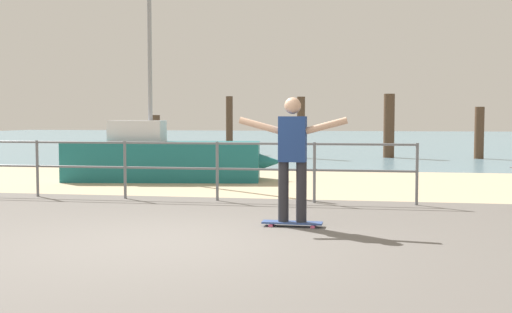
{
  "coord_description": "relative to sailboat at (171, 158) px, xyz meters",
  "views": [
    {
      "loc": [
        2.15,
        -6.97,
        1.47
      ],
      "look_at": [
        0.62,
        2.0,
        0.9
      ],
      "focal_mm": 43.92,
      "sensor_mm": 36.0,
      "label": 1
    }
  ],
  "objects": [
    {
      "name": "ground_plane",
      "position": [
        2.21,
        -7.88,
        -0.53
      ],
      "size": [
        24.0,
        10.0,
        0.04
      ],
      "primitive_type": "cube",
      "color": "#605B56",
      "rests_on": "ground"
    },
    {
      "name": "beach_strip",
      "position": [
        2.21,
        0.12,
        -0.53
      ],
      "size": [
        24.0,
        6.0,
        0.04
      ],
      "primitive_type": "cube",
      "color": "tan",
      "rests_on": "ground"
    },
    {
      "name": "sea_surface",
      "position": [
        2.21,
        28.12,
        -0.53
      ],
      "size": [
        72.0,
        50.0,
        0.04
      ],
      "primitive_type": "cube",
      "color": "slate",
      "rests_on": "ground"
    },
    {
      "name": "railing_fence",
      "position": [
        -0.66,
        -3.28,
        0.18
      ],
      "size": [
        11.88,
        0.05,
        1.05
      ],
      "color": "slate",
      "rests_on": "ground"
    },
    {
      "name": "sailboat",
      "position": [
        0.0,
        0.0,
        0.0
      ],
      "size": [
        5.05,
        2.01,
        5.65
      ],
      "color": "#19666B",
      "rests_on": "ground"
    },
    {
      "name": "skateboard",
      "position": [
        3.45,
        -5.64,
        -0.46
      ],
      "size": [
        0.8,
        0.22,
        0.08
      ],
      "color": "#334C8C",
      "rests_on": "ground"
    },
    {
      "name": "skateboarder",
      "position": [
        3.45,
        -5.64,
        0.49
      ],
      "size": [
        1.45,
        0.22,
        1.65
      ],
      "color": "#26262B",
      "rests_on": "skateboard"
    },
    {
      "name": "groyne_post_0",
      "position": [
        -4.01,
        10.68,
        0.26
      ],
      "size": [
        0.38,
        0.38,
        1.56
      ],
      "primitive_type": "cylinder",
      "color": "#513826",
      "rests_on": "ground"
    },
    {
      "name": "groyne_post_1",
      "position": [
        -0.91,
        10.68,
        0.63
      ],
      "size": [
        0.28,
        0.28,
        2.31
      ],
      "primitive_type": "cylinder",
      "color": "#513826",
      "rests_on": "ground"
    },
    {
      "name": "groyne_post_2",
      "position": [
        2.19,
        8.35,
        0.57
      ],
      "size": [
        0.29,
        0.29,
        2.2
      ],
      "primitive_type": "cylinder",
      "color": "#513826",
      "rests_on": "ground"
    },
    {
      "name": "groyne_post_3",
      "position": [
        5.29,
        9.18,
        0.63
      ],
      "size": [
        0.39,
        0.39,
        2.31
      ],
      "primitive_type": "cylinder",
      "color": "#513826",
      "rests_on": "ground"
    },
    {
      "name": "groyne_post_4",
      "position": [
        8.39,
        9.1,
        0.39
      ],
      "size": [
        0.33,
        0.33,
        1.84
      ],
      "primitive_type": "cylinder",
      "color": "#513826",
      "rests_on": "ground"
    }
  ]
}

